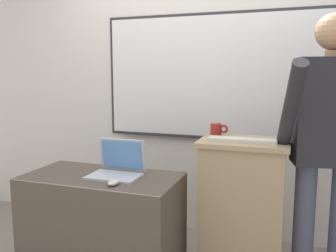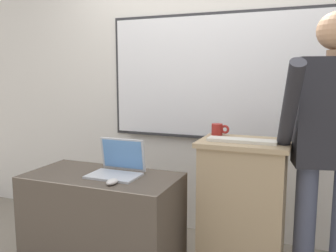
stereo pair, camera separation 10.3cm
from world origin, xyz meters
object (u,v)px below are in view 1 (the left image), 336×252
object	(u,v)px
laptop	(118,165)
coffee_mug	(217,129)
person_presenter	(327,138)
wireless_keyboard	(242,140)
side_desk	(103,230)
computer_mouse_by_laptop	(114,182)
lectern_podium	(242,212)

from	to	relation	value
laptop	coffee_mug	size ratio (longest dim) A/B	2.64
person_presenter	wireless_keyboard	distance (m)	0.51
coffee_mug	side_desk	bearing A→B (deg)	-146.01
wireless_keyboard	computer_mouse_by_laptop	size ratio (longest dim) A/B	4.33
person_presenter	computer_mouse_by_laptop	size ratio (longest dim) A/B	17.73
side_desk	coffee_mug	size ratio (longest dim) A/B	8.15
side_desk	person_presenter	distance (m)	1.56
side_desk	laptop	bearing A→B (deg)	27.92
side_desk	person_presenter	world-z (taller)	person_presenter
side_desk	coffee_mug	world-z (taller)	coffee_mug
person_presenter	coffee_mug	size ratio (longest dim) A/B	14.09
coffee_mug	computer_mouse_by_laptop	bearing A→B (deg)	-129.48
person_presenter	laptop	size ratio (longest dim) A/B	5.33
side_desk	wireless_keyboard	bearing A→B (deg)	16.25
lectern_podium	side_desk	size ratio (longest dim) A/B	0.97
person_presenter	wireless_keyboard	size ratio (longest dim) A/B	4.09
person_presenter	computer_mouse_by_laptop	bearing A→B (deg)	-169.35
lectern_podium	laptop	bearing A→B (deg)	-161.90
side_desk	computer_mouse_by_laptop	world-z (taller)	computer_mouse_by_laptop
wireless_keyboard	computer_mouse_by_laptop	distance (m)	0.85
side_desk	person_presenter	size ratio (longest dim) A/B	0.58
lectern_podium	side_desk	bearing A→B (deg)	-160.74
laptop	wireless_keyboard	world-z (taller)	wireless_keyboard
computer_mouse_by_laptop	person_presenter	bearing A→B (deg)	21.72
computer_mouse_by_laptop	coffee_mug	world-z (taller)	coffee_mug
lectern_podium	computer_mouse_by_laptop	xyz separation A→B (m)	(-0.71, -0.46, 0.27)
lectern_podium	coffee_mug	xyz separation A→B (m)	(-0.21, 0.15, 0.53)
lectern_podium	coffee_mug	distance (m)	0.59
lectern_podium	wireless_keyboard	distance (m)	0.51
laptop	computer_mouse_by_laptop	size ratio (longest dim) A/B	3.33
wireless_keyboard	computer_mouse_by_laptop	world-z (taller)	wireless_keyboard
laptop	wireless_keyboard	bearing A→B (deg)	14.65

